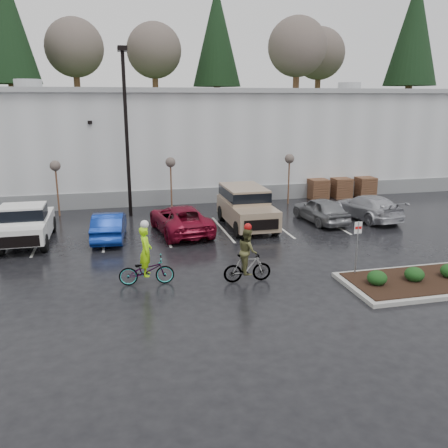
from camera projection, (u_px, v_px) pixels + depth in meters
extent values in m
plane|color=black|center=(261.00, 288.00, 16.92)|extent=(120.00, 120.00, 0.00)
cube|color=#BBBEC1|center=(175.00, 139.00, 36.70)|extent=(60.00, 15.00, 7.00)
cube|color=slate|center=(192.00, 196.00, 30.37)|extent=(60.00, 0.12, 1.00)
cube|color=#999B9E|center=(174.00, 92.00, 35.79)|extent=(60.50, 15.50, 0.30)
cube|color=#2A3F1A|center=(150.00, 128.00, 58.45)|extent=(80.00, 25.00, 6.00)
cylinder|color=black|center=(127.00, 137.00, 26.14)|extent=(0.20, 0.20, 9.00)
cube|color=black|center=(122.00, 49.00, 24.96)|extent=(0.50, 1.00, 0.25)
cylinder|color=#472E1C|center=(58.00, 192.00, 26.98)|extent=(0.10, 0.10, 2.80)
sphere|color=#4A403B|center=(55.00, 166.00, 26.60)|extent=(0.60, 0.60, 0.60)
cylinder|color=#472E1C|center=(171.00, 187.00, 28.44)|extent=(0.10, 0.10, 2.80)
sphere|color=#4A403B|center=(170.00, 162.00, 28.06)|extent=(0.60, 0.60, 0.60)
cylinder|color=#472E1C|center=(289.00, 182.00, 30.13)|extent=(0.10, 0.10, 2.80)
sphere|color=#4A403B|center=(289.00, 159.00, 29.74)|extent=(0.60, 0.60, 0.60)
cube|color=#472E1C|center=(318.00, 189.00, 31.82)|extent=(1.20, 1.20, 1.35)
cube|color=#472E1C|center=(341.00, 188.00, 32.20)|extent=(1.20, 1.20, 1.35)
cube|color=#472E1C|center=(365.00, 187.00, 32.60)|extent=(1.20, 1.20, 1.35)
ellipsoid|color=black|center=(377.00, 278.00, 16.77)|extent=(0.70, 0.70, 0.52)
ellipsoid|color=black|center=(414.00, 274.00, 17.11)|extent=(0.70, 0.70, 0.52)
cylinder|color=gray|center=(357.00, 250.00, 17.68)|extent=(0.05, 0.05, 2.20)
cube|color=white|center=(358.00, 228.00, 17.46)|extent=(0.30, 0.02, 0.45)
cube|color=red|center=(358.00, 228.00, 17.45)|extent=(0.26, 0.02, 0.10)
imported|color=navy|center=(109.00, 226.00, 22.68)|extent=(1.76, 4.16, 1.34)
imported|color=maroon|center=(180.00, 219.00, 23.76)|extent=(2.95, 5.30, 1.40)
imported|color=slate|center=(321.00, 210.00, 25.79)|extent=(2.03, 4.20, 1.38)
imported|color=#B5B6BD|center=(367.00, 207.00, 26.51)|extent=(2.54, 4.92, 1.36)
imported|color=#3F3F44|center=(147.00, 271.00, 17.17)|extent=(2.03, 0.85, 1.04)
imported|color=#A1F40D|center=(146.00, 251.00, 16.98)|extent=(0.49, 0.70, 1.82)
sphere|color=silver|center=(144.00, 224.00, 16.72)|extent=(0.30, 0.30, 0.30)
imported|color=#3F3F44|center=(247.00, 268.00, 17.41)|extent=(1.73, 0.55, 1.07)
imported|color=#4D4D29|center=(248.00, 251.00, 17.24)|extent=(0.47, 0.83, 1.69)
sphere|color=#990C0C|center=(248.00, 227.00, 17.01)|extent=(0.28, 0.28, 0.28)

